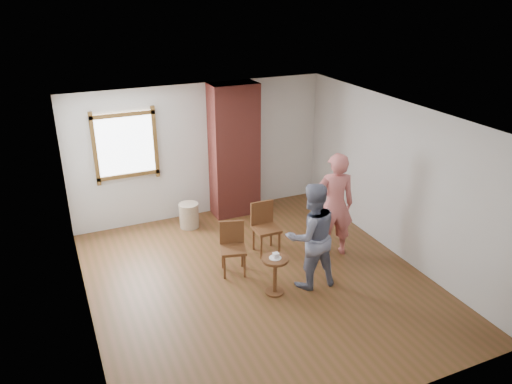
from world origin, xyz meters
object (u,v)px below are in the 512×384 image
stoneware_crock (189,215)px  side_table (275,270)px  dining_chair_right (265,225)px  man (311,236)px  dining_chair_left (233,245)px  person_pink (334,205)px

stoneware_crock → side_table: bearing=-78.6°
dining_chair_right → man: bearing=-80.6°
stoneware_crock → man: 2.91m
man → dining_chair_left: bearing=-39.4°
side_table → person_pink: person_pink is taller
man → side_table: bearing=3.0°
dining_chair_left → dining_chair_right: bearing=43.2°
person_pink → stoneware_crock: bearing=-26.1°
person_pink → man: bearing=58.3°
man → stoneware_crock: bearing=-64.2°
dining_chair_left → person_pink: (1.76, -0.15, 0.43)m
stoneware_crock → dining_chair_left: 1.81m
dining_chair_right → man: man is taller
dining_chair_left → man: 1.30m
dining_chair_left → dining_chair_right: size_ratio=0.95×
dining_chair_right → man: size_ratio=0.53×
stoneware_crock → person_pink: 2.83m
man → person_pink: size_ratio=0.93×
dining_chair_left → side_table: (0.34, -0.84, -0.07)m
side_table → person_pink: (1.42, 0.69, 0.50)m
stoneware_crock → dining_chair_right: 1.69m
stoneware_crock → side_table: (0.53, -2.63, 0.17)m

